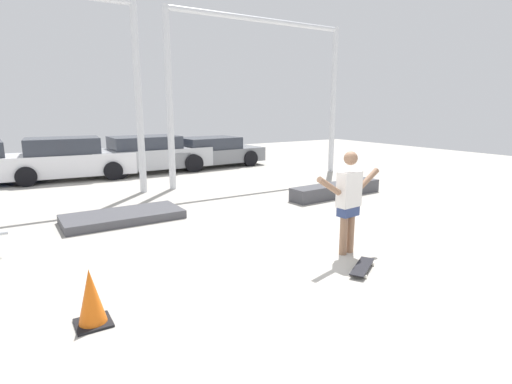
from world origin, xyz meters
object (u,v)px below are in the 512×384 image
at_px(parked_car_grey, 212,152).
at_px(traffic_cone, 91,298).
at_px(manual_pad, 123,216).
at_px(parked_car_silver, 149,155).
at_px(skateboarder, 349,198).
at_px(grind_box, 336,190).
at_px(skateboard, 362,267).
at_px(parked_car_white, 68,159).

distance_m(parked_car_grey, traffic_cone, 12.46).
distance_m(manual_pad, parked_car_silver, 6.76).
distance_m(skateboarder, grind_box, 4.56).
bearing_deg(skateboard, manual_pad, 86.14).
bearing_deg(parked_car_grey, parked_car_white, 177.56).
relative_size(parked_car_white, traffic_cone, 6.37).
xyz_separation_m(grind_box, traffic_cone, (-7.07, -3.53, 0.15)).
distance_m(skateboard, manual_pad, 5.33).
distance_m(grind_box, traffic_cone, 7.90).
bearing_deg(parked_car_white, grind_box, -43.58).
bearing_deg(parked_car_white, parked_car_silver, 5.78).
height_order(grind_box, parked_car_silver, parked_car_silver).
bearing_deg(skateboarder, manual_pad, 117.74).
xyz_separation_m(parked_car_white, parked_car_silver, (2.82, 0.01, -0.01)).
relative_size(skateboard, parked_car_silver, 0.18).
xyz_separation_m(skateboarder, parked_car_grey, (2.48, 10.42, -0.37)).
bearing_deg(parked_car_grey, skateboarder, -107.24).
bearing_deg(manual_pad, parked_car_silver, 67.86).
relative_size(skateboard, parked_car_grey, 0.18).
xyz_separation_m(skateboard, grind_box, (3.27, 4.08, 0.12)).
xyz_separation_m(skateboarder, traffic_cone, (-4.13, -0.14, -0.64)).
distance_m(skateboard, grind_box, 5.23).
bearing_deg(traffic_cone, skateboard, -8.22).
height_order(skateboarder, grind_box, skateboarder).
xyz_separation_m(skateboarder, parked_car_white, (-3.03, 10.29, -0.28)).
distance_m(skateboarder, parked_car_grey, 10.72).
relative_size(grind_box, parked_car_grey, 0.69).
distance_m(manual_pad, parked_car_grey, 8.25).
bearing_deg(parked_car_white, skateboarder, -68.07).
xyz_separation_m(skateboarder, skateboard, (-0.33, -0.68, -0.91)).
height_order(skateboarder, parked_car_silver, skateboarder).
height_order(grind_box, manual_pad, grind_box).
distance_m(skateboarder, parked_car_silver, 10.31).
bearing_deg(parked_car_silver, parked_car_grey, 1.90).
distance_m(skateboard, parked_car_grey, 11.47).
xyz_separation_m(parked_car_grey, traffic_cone, (-6.61, -10.56, -0.27)).
bearing_deg(skateboarder, grind_box, 42.78).
bearing_deg(traffic_cone, parked_car_white, 83.99).
bearing_deg(traffic_cone, parked_car_grey, 57.94).
height_order(manual_pad, parked_car_silver, parked_car_silver).
bearing_deg(parked_car_grey, grind_box, -90.14).
bearing_deg(parked_car_silver, parked_car_white, 179.59).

